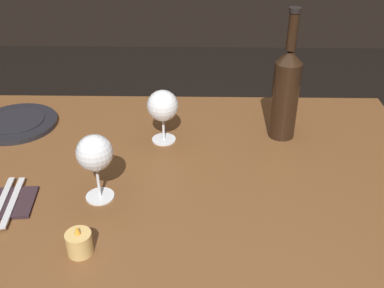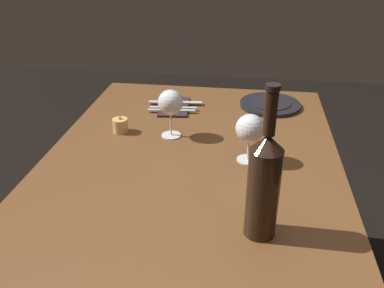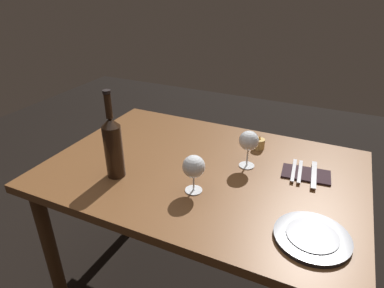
{
  "view_description": "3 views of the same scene",
  "coord_description": "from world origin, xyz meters",
  "views": [
    {
      "loc": [
        -0.06,
        0.94,
        1.41
      ],
      "look_at": [
        -0.05,
        0.04,
        0.86
      ],
      "focal_mm": 43.36,
      "sensor_mm": 36.0,
      "label": 1
    },
    {
      "loc": [
        -1.06,
        -0.16,
        1.37
      ],
      "look_at": [
        -0.01,
        -0.01,
        0.8
      ],
      "focal_mm": 38.78,
      "sensor_mm": 36.0,
      "label": 2
    },
    {
      "loc": [
        0.46,
        -1.1,
        1.48
      ],
      "look_at": [
        -0.09,
        0.07,
        0.8
      ],
      "focal_mm": 30.91,
      "sensor_mm": 36.0,
      "label": 3
    }
  ],
  "objects": [
    {
      "name": "wine_bottle",
      "position": [
        -0.3,
        -0.2,
        0.88
      ],
      "size": [
        0.07,
        0.07,
        0.36
      ],
      "color": "black",
      "rests_on": "dining_table"
    },
    {
      "name": "wine_glass_right",
      "position": [
        0.03,
        -0.17,
        0.84
      ],
      "size": [
        0.09,
        0.09,
        0.15
      ],
      "color": "white",
      "rests_on": "dining_table"
    },
    {
      "name": "dinner_plate",
      "position": [
        0.47,
        -0.25,
        0.75
      ],
      "size": [
        0.24,
        0.24,
        0.02
      ],
      "color": "black",
      "rests_on": "dining_table"
    },
    {
      "name": "fork_outer",
      "position": [
        0.35,
        0.12,
        0.75
      ],
      "size": [
        0.03,
        0.18,
        0.0
      ],
      "color": "silver",
      "rests_on": "folded_napkin"
    },
    {
      "name": "fork_inner",
      "position": [
        0.38,
        0.12,
        0.75
      ],
      "size": [
        0.03,
        0.18,
        0.0
      ],
      "color": "silver",
      "rests_on": "folded_napkin"
    },
    {
      "name": "votive_candle",
      "position": [
        0.17,
        0.27,
        0.76
      ],
      "size": [
        0.05,
        0.05,
        0.07
      ],
      "color": "#DBB266",
      "rests_on": "dining_table"
    },
    {
      "name": "wine_glass_left",
      "position": [
        0.16,
        0.09,
        0.86
      ],
      "size": [
        0.08,
        0.08,
        0.16
      ],
      "color": "white",
      "rests_on": "dining_table"
    },
    {
      "name": "dining_table",
      "position": [
        0.0,
        0.0,
        0.65
      ],
      "size": [
        1.3,
        0.9,
        0.74
      ],
      "color": "brown",
      "rests_on": "ground"
    }
  ]
}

